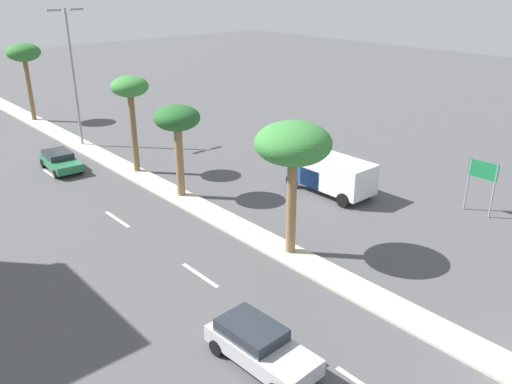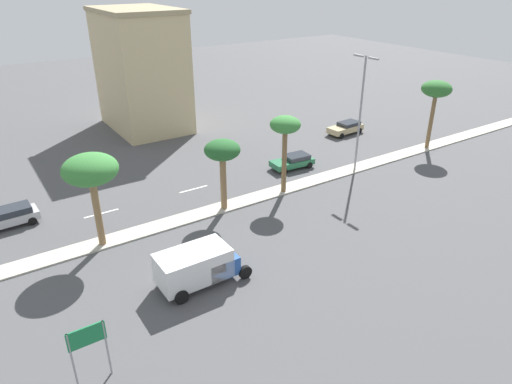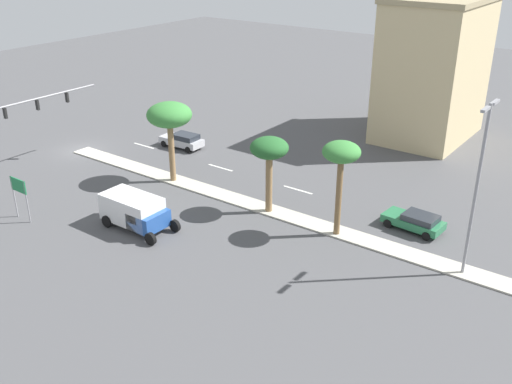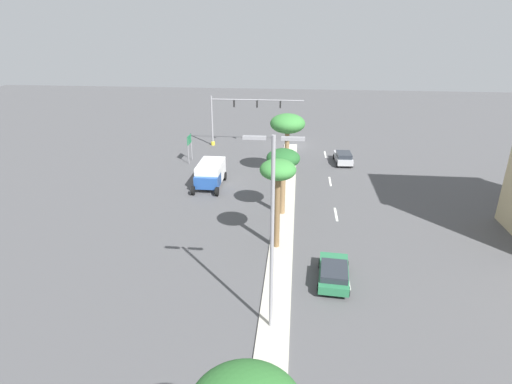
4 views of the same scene
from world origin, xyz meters
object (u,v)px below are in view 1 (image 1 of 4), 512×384
object	(u,v)px
palm_tree_center	(24,55)
sedan_green_near	(60,161)
palm_tree_left	(293,146)
directional_road_sign	(482,176)
palm_tree_trailing	(177,122)
box_truck	(334,175)
palm_tree_mid	(130,91)
street_lamp_outboard	(73,68)
sedan_silver_center	(259,345)

from	to	relation	value
palm_tree_center	sedan_green_near	distance (m)	17.26
palm_tree_left	directional_road_sign	bearing A→B (deg)	-18.30
sedan_green_near	palm_tree_center	bearing A→B (deg)	76.57
palm_tree_left	palm_tree_center	distance (m)	36.13
palm_tree_trailing	sedan_green_near	distance (m)	11.70
directional_road_sign	box_truck	distance (m)	8.92
palm_tree_mid	palm_tree_left	bearing A→B (deg)	-90.66
street_lamp_outboard	directional_road_sign	bearing A→B (deg)	-67.61
sedan_green_near	box_truck	bearing A→B (deg)	-54.66
directional_road_sign	sedan_green_near	size ratio (longest dim) A/B	0.75
palm_tree_left	street_lamp_outboard	bearing A→B (deg)	89.99
sedan_green_near	box_truck	world-z (taller)	box_truck
directional_road_sign	box_truck	xyz separation A→B (m)	(-4.13, 7.82, -1.12)
palm_tree_mid	sedan_silver_center	world-z (taller)	palm_tree_mid
palm_tree_mid	street_lamp_outboard	xyz separation A→B (m)	(-0.18, 8.95, 0.50)
palm_tree_mid	street_lamp_outboard	world-z (taller)	street_lamp_outboard
sedan_green_near	sedan_silver_center	distance (m)	25.61
directional_road_sign	palm_tree_trailing	distance (m)	18.61
directional_road_sign	sedan_silver_center	world-z (taller)	directional_road_sign
palm_tree_center	sedan_silver_center	xyz separation A→B (m)	(-6.72, -41.28, -5.65)
sedan_silver_center	box_truck	xyz separation A→B (m)	(14.58, 9.02, 0.54)
directional_road_sign	palm_tree_left	xyz separation A→B (m)	(-11.96, 3.96, 3.37)
street_lamp_outboard	sedan_silver_center	bearing A→B (deg)	-102.60
palm_tree_left	street_lamp_outboard	world-z (taller)	street_lamp_outboard
palm_tree_center	sedan_green_near	xyz separation A→B (m)	(-3.78, -15.84, -5.71)
street_lamp_outboard	box_truck	bearing A→B (deg)	-69.75
palm_tree_mid	box_truck	world-z (taller)	palm_tree_mid
palm_tree_center	sedan_silver_center	size ratio (longest dim) A/B	1.63
palm_tree_left	palm_tree_trailing	xyz separation A→B (m)	(0.04, 10.11, -0.81)
directional_road_sign	palm_tree_left	bearing A→B (deg)	161.70
sedan_green_near	palm_tree_left	bearing A→B (deg)	-79.35
palm_tree_center	sedan_green_near	bearing A→B (deg)	-103.43
directional_road_sign	palm_tree_mid	bearing A→B (deg)	120.39
palm_tree_trailing	box_truck	distance (m)	10.64
sedan_silver_center	palm_tree_trailing	bearing A→B (deg)	66.02
palm_tree_trailing	palm_tree_center	size ratio (longest dim) A/B	0.80
palm_tree_trailing	box_truck	xyz separation A→B (m)	(7.79, -6.24, -3.69)
directional_road_sign	palm_tree_mid	size ratio (longest dim) A/B	0.48
palm_tree_trailing	box_truck	world-z (taller)	palm_tree_trailing
sedan_silver_center	directional_road_sign	bearing A→B (deg)	3.67
palm_tree_mid	sedan_silver_center	size ratio (longest dim) A/B	1.52
street_lamp_outboard	sedan_green_near	xyz separation A→B (m)	(-3.82, -4.78, -5.75)
palm_tree_left	palm_tree_trailing	bearing A→B (deg)	89.78
sedan_silver_center	box_truck	world-z (taller)	box_truck
palm_tree_center	street_lamp_outboard	size ratio (longest dim) A/B	0.67
palm_tree_trailing	street_lamp_outboard	bearing A→B (deg)	90.13
directional_road_sign	palm_tree_mid	distance (m)	23.53
directional_road_sign	sedan_silver_center	bearing A→B (deg)	-176.33
directional_road_sign	street_lamp_outboard	distance (m)	31.64
palm_tree_trailing	palm_tree_mid	xyz separation A→B (m)	(0.15, 6.01, 0.96)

